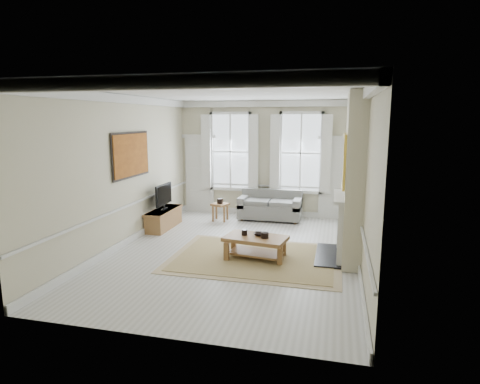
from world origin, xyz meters
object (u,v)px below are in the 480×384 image
(sofa, at_px, (270,207))
(tv_stand, at_px, (164,219))
(coffee_table, at_px, (256,240))
(side_table, at_px, (220,207))

(sofa, height_order, tv_stand, sofa)
(coffee_table, distance_m, tv_stand, 3.35)
(side_table, bearing_deg, tv_stand, -137.79)
(side_table, relative_size, coffee_table, 0.39)
(coffee_table, bearing_deg, side_table, 128.53)
(side_table, height_order, coffee_table, side_table)
(coffee_table, relative_size, tv_stand, 0.96)
(sofa, relative_size, coffee_table, 1.30)
(tv_stand, bearing_deg, side_table, 42.21)
(side_table, bearing_deg, coffee_table, -60.65)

